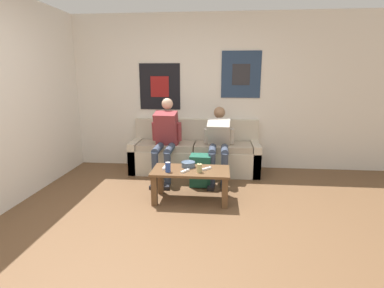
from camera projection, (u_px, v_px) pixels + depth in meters
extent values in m
plane|color=brown|center=(163.00, 240.00, 2.92)|extent=(18.00, 18.00, 0.00)
cube|color=white|center=(189.00, 93.00, 5.06)|extent=(10.00, 0.05, 2.55)
cube|color=black|center=(160.00, 87.00, 5.05)|extent=(0.69, 0.01, 0.76)
cube|color=maroon|center=(160.00, 87.00, 5.04)|extent=(0.31, 0.01, 0.34)
cube|color=navy|center=(241.00, 75.00, 4.88)|extent=(0.64, 0.01, 0.75)
cube|color=#2D2D33|center=(241.00, 75.00, 4.87)|extent=(0.29, 0.01, 0.34)
cube|color=beige|center=(196.00, 143.00, 5.15)|extent=(2.08, 0.13, 0.84)
cube|color=beige|center=(194.00, 161.00, 4.88)|extent=(2.08, 0.53, 0.39)
cube|color=beige|center=(136.00, 156.00, 4.96)|extent=(0.12, 0.53, 0.51)
cube|color=beige|center=(255.00, 159.00, 4.78)|extent=(0.12, 0.53, 0.51)
cube|color=#B2A38E|center=(166.00, 146.00, 4.87)|extent=(0.90, 0.49, 0.10)
cube|color=#B2A38E|center=(223.00, 147.00, 4.79)|extent=(0.90, 0.49, 0.10)
cube|color=brown|center=(191.00, 171.00, 3.77)|extent=(0.97, 0.50, 0.03)
cube|color=brown|center=(161.00, 180.00, 4.04)|extent=(0.07, 0.07, 0.38)
cube|color=brown|center=(225.00, 182.00, 3.96)|extent=(0.07, 0.07, 0.38)
cube|color=brown|center=(154.00, 191.00, 3.67)|extent=(0.07, 0.07, 0.38)
cube|color=brown|center=(225.00, 193.00, 3.59)|extent=(0.07, 0.07, 0.38)
cylinder|color=#384256|center=(158.00, 149.00, 4.46)|extent=(0.11, 0.42, 0.11)
cylinder|color=#384256|center=(155.00, 168.00, 4.31)|extent=(0.10, 0.10, 0.47)
cube|color=#232328|center=(154.00, 185.00, 4.30)|extent=(0.11, 0.25, 0.05)
cylinder|color=#384256|center=(170.00, 149.00, 4.45)|extent=(0.11, 0.42, 0.11)
cylinder|color=#384256|center=(167.00, 169.00, 4.30)|extent=(0.10, 0.10, 0.47)
cube|color=#232328|center=(167.00, 186.00, 4.28)|extent=(0.11, 0.25, 0.05)
cube|color=maroon|center=(167.00, 129.00, 4.67)|extent=(0.37, 0.38, 0.57)
sphere|color=beige|center=(167.00, 104.00, 4.68)|extent=(0.18, 0.18, 0.18)
cylinder|color=maroon|center=(155.00, 131.00, 4.70)|extent=(0.08, 0.12, 0.30)
cylinder|color=maroon|center=(179.00, 132.00, 4.67)|extent=(0.08, 0.12, 0.30)
cylinder|color=#384256|center=(212.00, 150.00, 4.40)|extent=(0.11, 0.39, 0.11)
cylinder|color=#384256|center=(212.00, 169.00, 4.27)|extent=(0.10, 0.10, 0.47)
cube|color=#232328|center=(211.00, 186.00, 4.25)|extent=(0.11, 0.25, 0.05)
cylinder|color=#384256|center=(225.00, 150.00, 4.39)|extent=(0.11, 0.39, 0.11)
cylinder|color=#384256|center=(224.00, 170.00, 4.25)|extent=(0.10, 0.10, 0.47)
cube|color=#232328|center=(224.00, 187.00, 4.24)|extent=(0.11, 0.25, 0.05)
cube|color=beige|center=(219.00, 133.00, 4.65)|extent=(0.37, 0.44, 0.49)
sphere|color=#9E7556|center=(219.00, 112.00, 4.75)|extent=(0.18, 0.18, 0.18)
cylinder|color=beige|center=(207.00, 136.00, 4.70)|extent=(0.08, 0.14, 0.26)
cylinder|color=beige|center=(231.00, 136.00, 4.67)|extent=(0.08, 0.14, 0.26)
cube|color=#1E5642|center=(201.00, 170.00, 4.33)|extent=(0.30, 0.26, 0.45)
cube|color=#1E5642|center=(200.00, 180.00, 4.24)|extent=(0.21, 0.09, 0.20)
cylinder|color=#475B75|center=(188.00, 164.00, 3.87)|extent=(0.17, 0.17, 0.07)
torus|color=#475B75|center=(188.00, 162.00, 3.86)|extent=(0.18, 0.18, 0.02)
cylinder|color=tan|center=(199.00, 168.00, 3.65)|extent=(0.06, 0.06, 0.11)
cylinder|color=black|center=(199.00, 164.00, 3.64)|extent=(0.00, 0.00, 0.01)
cylinder|color=#28479E|center=(168.00, 167.00, 3.67)|extent=(0.07, 0.07, 0.12)
cylinder|color=silver|center=(168.00, 162.00, 3.65)|extent=(0.06, 0.06, 0.00)
cube|color=white|center=(165.00, 168.00, 3.82)|extent=(0.04, 0.15, 0.02)
cylinder|color=#333842|center=(165.00, 166.00, 3.84)|extent=(0.01, 0.01, 0.00)
cube|color=white|center=(207.00, 169.00, 3.77)|extent=(0.12, 0.13, 0.02)
cylinder|color=#333842|center=(208.00, 167.00, 3.79)|extent=(0.01, 0.01, 0.00)
cube|color=white|center=(185.00, 171.00, 3.68)|extent=(0.11, 0.14, 0.02)
cylinder|color=#333842|center=(187.00, 169.00, 3.70)|extent=(0.01, 0.01, 0.00)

